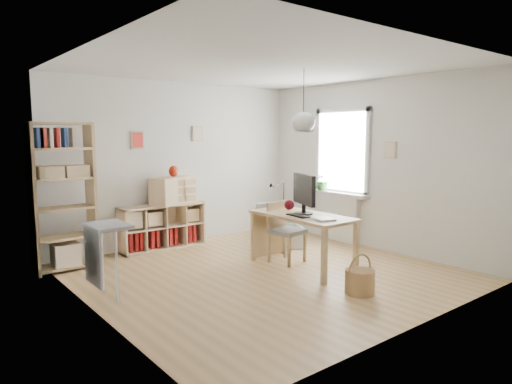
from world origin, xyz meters
TOP-DOWN VIEW (x-y plane):
  - ground at (0.00, 0.00)m, footprint 4.50×4.50m
  - room_shell at (0.55, -0.15)m, footprint 4.50×4.50m
  - window_unit at (2.23, 0.60)m, footprint 0.07×1.16m
  - radiator at (2.19, 0.60)m, footprint 0.10×0.80m
  - windowsill at (2.14, 0.60)m, footprint 0.22×1.20m
  - desk at (0.55, -0.15)m, footprint 0.70×1.50m
  - cube_shelf at (-0.47, 2.08)m, footprint 1.40×0.38m
  - tall_bookshelf at (-2.04, 1.80)m, footprint 0.80×0.38m
  - side_table at (-2.04, 0.35)m, footprint 0.40×0.55m
  - chair at (0.56, 0.23)m, footprint 0.49×0.49m
  - wicker_basket at (0.35, -1.32)m, footprint 0.35×0.34m
  - storage_chest at (1.13, 0.94)m, footprint 0.90×0.95m
  - monitor at (0.57, -0.16)m, footprint 0.28×0.61m
  - keyboard at (0.41, -0.22)m, footprint 0.17×0.37m
  - task_lamp at (0.64, 0.47)m, footprint 0.36×0.13m
  - yarn_ball at (0.67, 0.24)m, footprint 0.15×0.15m
  - paper_tray at (0.47, -0.62)m, footprint 0.29×0.32m
  - drawer_chest at (-0.26, 2.04)m, footprint 0.83×0.61m
  - red_vase at (-0.23, 2.04)m, footprint 0.15×0.15m
  - potted_plant at (2.12, 0.95)m, footprint 0.33×0.29m

SIDE VIEW (x-z plane):
  - ground at x=0.00m, z-range 0.00..0.00m
  - wicker_basket at x=0.35m, z-range -0.08..0.39m
  - storage_chest at x=1.13m, z-range -0.12..0.58m
  - cube_shelf at x=-0.47m, z-range -0.06..0.66m
  - radiator at x=2.19m, z-range 0.00..0.80m
  - chair at x=0.56m, z-range 0.06..0.93m
  - desk at x=0.55m, z-range 0.28..1.03m
  - side_table at x=-2.04m, z-range 0.24..1.09m
  - keyboard at x=0.41m, z-range 0.75..0.77m
  - paper_tray at x=0.47m, z-range 0.75..0.78m
  - yarn_ball at x=0.67m, z-range 0.75..0.90m
  - windowsill at x=2.14m, z-range 0.80..0.86m
  - drawer_chest at x=-0.26m, z-range 0.72..1.15m
  - task_lamp at x=0.64m, z-range 0.82..1.20m
  - potted_plant at x=2.12m, z-range 0.86..1.21m
  - monitor at x=0.57m, z-range 0.78..1.33m
  - tall_bookshelf at x=-2.04m, z-range 0.09..2.09m
  - red_vase at x=-0.23m, z-range 1.15..1.34m
  - window_unit at x=2.23m, z-range 0.82..2.28m
  - room_shell at x=0.55m, z-range -0.25..4.25m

